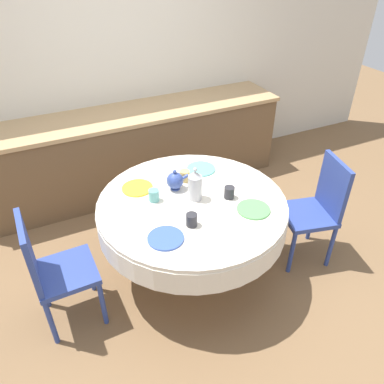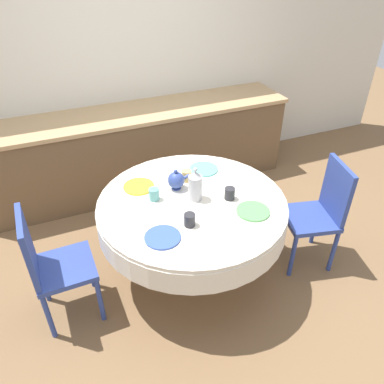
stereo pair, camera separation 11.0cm
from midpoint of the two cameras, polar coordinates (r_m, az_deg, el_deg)
ground_plane at (r=3.26m, az=-0.99°, el=-11.86°), size 12.00×12.00×0.00m
wall_back at (r=4.09m, az=-12.35°, el=18.81°), size 7.00×0.05×2.60m
kitchen_counter at (r=4.10m, az=-9.66°, el=6.22°), size 3.24×0.64×0.89m
dining_table at (r=2.85m, az=-1.11°, el=-3.34°), size 1.42×1.42×0.73m
chair_left at (r=3.23m, az=17.59°, el=-2.10°), size 0.48×0.48×0.94m
chair_right at (r=2.74m, az=-21.66°, el=-10.77°), size 0.41×0.41×0.94m
plate_near_left at (r=2.45m, az=-5.33°, el=-7.04°), size 0.24×0.24×0.01m
cup_near_left at (r=2.52m, az=-1.31°, el=-4.29°), size 0.08×0.08×0.09m
plate_near_right at (r=2.71m, az=8.19°, el=-2.64°), size 0.24×0.24×0.01m
cup_near_right at (r=2.79m, az=4.58°, el=-0.09°), size 0.08×0.08×0.09m
plate_far_left at (r=2.94m, az=-9.39°, el=0.60°), size 0.24×0.24×0.01m
cup_far_left at (r=2.77m, az=-6.97°, el=-0.52°), size 0.08×0.08×0.09m
plate_far_right at (r=3.15m, az=0.37°, el=3.54°), size 0.24×0.24×0.01m
cup_far_right at (r=2.98m, az=-2.16°, el=2.46°), size 0.08×0.08×0.09m
coffee_carafe at (r=2.73m, az=-0.69°, el=1.00°), size 0.10×0.10×0.27m
teapot at (r=2.87m, az=-3.69°, el=1.73°), size 0.18×0.13×0.17m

